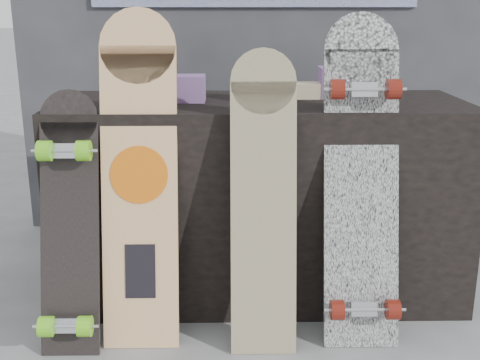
{
  "coord_description": "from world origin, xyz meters",
  "views": [
    {
      "loc": [
        -0.12,
        -1.84,
        1.16
      ],
      "look_at": [
        -0.09,
        0.2,
        0.57
      ],
      "focal_mm": 45.0,
      "sensor_mm": 36.0,
      "label": 1
    }
  ],
  "objects_px": {
    "vendor_table": "(261,198)",
    "longboard_geisha": "(139,170)",
    "skateboard_dark": "(69,220)",
    "longboard_celtic": "(263,193)",
    "longboard_cascadia": "(362,174)"
  },
  "relations": [
    {
      "from": "longboard_celtic",
      "to": "skateboard_dark",
      "type": "distance_m",
      "value": 0.67
    },
    {
      "from": "vendor_table",
      "to": "longboard_cascadia",
      "type": "relative_size",
      "value": 1.4
    },
    {
      "from": "skateboard_dark",
      "to": "longboard_geisha",
      "type": "bearing_deg",
      "value": 17.01
    },
    {
      "from": "longboard_celtic",
      "to": "longboard_cascadia",
      "type": "height_order",
      "value": "longboard_cascadia"
    },
    {
      "from": "vendor_table",
      "to": "longboard_celtic",
      "type": "relative_size",
      "value": 1.56
    },
    {
      "from": "vendor_table",
      "to": "longboard_geisha",
      "type": "distance_m",
      "value": 0.59
    },
    {
      "from": "vendor_table",
      "to": "longboard_geisha",
      "type": "height_order",
      "value": "longboard_geisha"
    },
    {
      "from": "vendor_table",
      "to": "longboard_cascadia",
      "type": "distance_m",
      "value": 0.51
    },
    {
      "from": "skateboard_dark",
      "to": "longboard_cascadia",
      "type": "bearing_deg",
      "value": 4.02
    },
    {
      "from": "vendor_table",
      "to": "longboard_geisha",
      "type": "xyz_separation_m",
      "value": [
        -0.44,
        -0.33,
        0.21
      ]
    },
    {
      "from": "longboard_cascadia",
      "to": "skateboard_dark",
      "type": "distance_m",
      "value": 1.03
    },
    {
      "from": "longboard_geisha",
      "to": "skateboard_dark",
      "type": "xyz_separation_m",
      "value": [
        -0.24,
        -0.07,
        -0.16
      ]
    },
    {
      "from": "vendor_table",
      "to": "skateboard_dark",
      "type": "bearing_deg",
      "value": -149.52
    },
    {
      "from": "vendor_table",
      "to": "longboard_geisha",
      "type": "relative_size",
      "value": 1.38
    },
    {
      "from": "vendor_table",
      "to": "longboard_cascadia",
      "type": "xyz_separation_m",
      "value": [
        0.34,
        -0.33,
        0.19
      ]
    }
  ]
}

